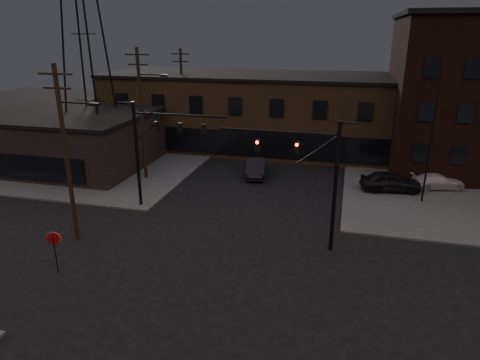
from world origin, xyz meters
name	(u,v)px	position (x,y,z in m)	size (l,w,h in m)	color
ground	(207,273)	(0.00, 0.00, 0.00)	(140.00, 140.00, 0.00)	black
sidewalk_nw	(86,148)	(-22.00, 22.00, 0.07)	(30.00, 30.00, 0.15)	#474744
building_row	(285,114)	(0.00, 28.00, 4.00)	(40.00, 12.00, 8.00)	brown
building_left	(66,141)	(-20.00, 16.00, 2.50)	(16.00, 12.00, 5.00)	black
traffic_signal_near	(316,172)	(5.36, 4.50, 4.93)	(7.12, 0.24, 8.00)	black
traffic_signal_far	(152,144)	(-6.72, 8.00, 5.01)	(7.12, 0.24, 8.00)	black
stop_sign	(54,243)	(-8.00, -1.99, 1.84)	(0.72, 0.33, 2.48)	black
utility_pole_near	(67,151)	(-9.43, 2.00, 5.87)	(3.70, 0.28, 11.00)	black
utility_pole_mid	(142,112)	(-10.44, 14.00, 6.13)	(3.70, 0.28, 11.50)	black
utility_pole_far	(182,96)	(-11.50, 26.00, 5.78)	(2.20, 0.28, 11.00)	black
transmission_tower	(83,34)	(-18.00, 18.00, 12.50)	(7.00, 7.00, 25.00)	black
lot_light_a	(432,134)	(13.00, 14.00, 5.51)	(1.50, 0.28, 9.14)	black
parked_car_lot_a	(390,181)	(10.71, 15.79, 0.97)	(1.95, 4.84, 1.65)	black
parked_car_lot_b	(438,181)	(14.64, 17.41, 0.78)	(1.77, 4.34, 1.26)	silver
car_crossing	(256,167)	(-1.05, 17.45, 0.81)	(1.71, 4.89, 1.61)	black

